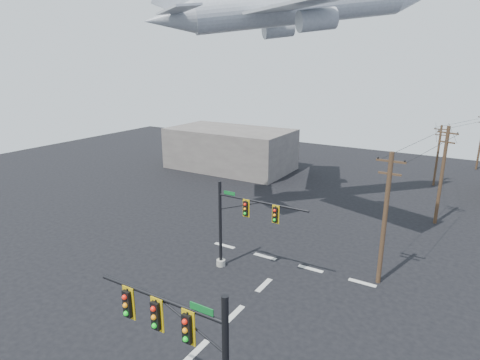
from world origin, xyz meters
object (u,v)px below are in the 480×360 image
Objects in this scene: airliner at (299,7)px; utility_pole_c at (438,154)px; signal_mast_far at (237,226)px; utility_pole_b at (442,174)px; utility_pole_a at (385,217)px.

utility_pole_c is at bearing 15.89° from airliner.
signal_mast_far is 20.55m from airliner.
utility_pole_b is at bearing -84.01° from utility_pole_c.
utility_pole_a is at bearing -77.14° from utility_pole_b.
signal_mast_far is 0.94× the size of utility_pole_c.
utility_pole_a is 1.23× the size of utility_pole_c.
signal_mast_far is 21.97m from utility_pole_b.
signal_mast_far is at bearing -108.34° from utility_pole_c.
utility_pole_c is at bearing 72.39° from signal_mast_far.
utility_pole_b is (11.93, 18.40, 1.34)m from signal_mast_far.
utility_pole_b reaches higher than signal_mast_far.
signal_mast_far is 0.76× the size of utility_pole_a.
utility_pole_a is 28.52m from utility_pole_c.
signal_mast_far is at bearing -101.25° from utility_pole_b.
utility_pole_c is (0.61, 28.49, -0.95)m from utility_pole_a.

